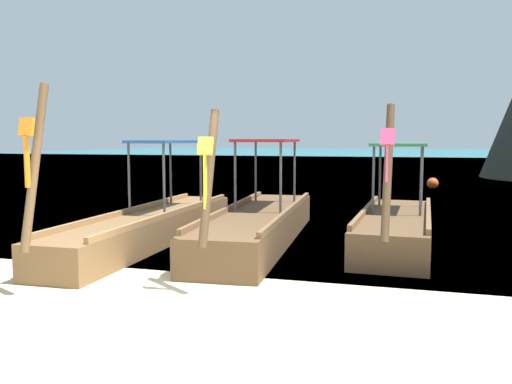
{
  "coord_description": "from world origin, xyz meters",
  "views": [
    {
      "loc": [
        2.75,
        -5.78,
        2.07
      ],
      "look_at": [
        0.0,
        3.72,
        1.09
      ],
      "focal_mm": 37.25,
      "sensor_mm": 36.0,
      "label": 1
    }
  ],
  "objects_px": {
    "mooring_buoy_far": "(433,183)",
    "longtail_boat_pink_ribbon": "(396,226)",
    "longtail_boat_yellow_ribbon": "(259,224)",
    "mooring_buoy_near": "(256,203)",
    "longtail_boat_orange_ribbon": "(151,225)"
  },
  "relations": [
    {
      "from": "longtail_boat_pink_ribbon",
      "to": "longtail_boat_yellow_ribbon",
      "type": "bearing_deg",
      "value": -169.82
    },
    {
      "from": "longtail_boat_orange_ribbon",
      "to": "longtail_boat_yellow_ribbon",
      "type": "bearing_deg",
      "value": 17.36
    },
    {
      "from": "longtail_boat_orange_ribbon",
      "to": "longtail_boat_yellow_ribbon",
      "type": "height_order",
      "value": "longtail_boat_orange_ribbon"
    },
    {
      "from": "longtail_boat_orange_ribbon",
      "to": "mooring_buoy_far",
      "type": "relative_size",
      "value": 15.11
    },
    {
      "from": "longtail_boat_pink_ribbon",
      "to": "mooring_buoy_near",
      "type": "distance_m",
      "value": 5.8
    },
    {
      "from": "mooring_buoy_near",
      "to": "mooring_buoy_far",
      "type": "bearing_deg",
      "value": 58.42
    },
    {
      "from": "longtail_boat_yellow_ribbon",
      "to": "mooring_buoy_far",
      "type": "height_order",
      "value": "longtail_boat_yellow_ribbon"
    },
    {
      "from": "longtail_boat_yellow_ribbon",
      "to": "mooring_buoy_near",
      "type": "height_order",
      "value": "longtail_boat_yellow_ribbon"
    },
    {
      "from": "longtail_boat_yellow_ribbon",
      "to": "longtail_boat_pink_ribbon",
      "type": "bearing_deg",
      "value": 10.18
    },
    {
      "from": "mooring_buoy_near",
      "to": "longtail_boat_orange_ribbon",
      "type": "bearing_deg",
      "value": -97.43
    },
    {
      "from": "mooring_buoy_near",
      "to": "longtail_boat_pink_ribbon",
      "type": "bearing_deg",
      "value": -45.58
    },
    {
      "from": "mooring_buoy_far",
      "to": "longtail_boat_pink_ribbon",
      "type": "bearing_deg",
      "value": -95.3
    },
    {
      "from": "mooring_buoy_far",
      "to": "longtail_boat_yellow_ribbon",
      "type": "bearing_deg",
      "value": -106.28
    },
    {
      "from": "longtail_boat_pink_ribbon",
      "to": "mooring_buoy_far",
      "type": "height_order",
      "value": "longtail_boat_pink_ribbon"
    },
    {
      "from": "mooring_buoy_far",
      "to": "mooring_buoy_near",
      "type": "bearing_deg",
      "value": -121.58
    }
  ]
}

